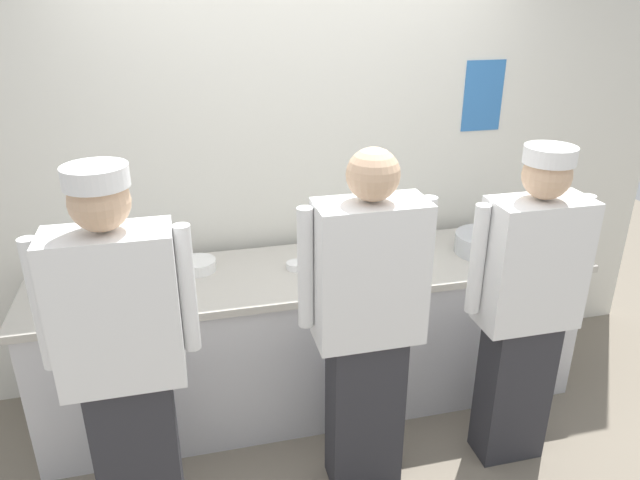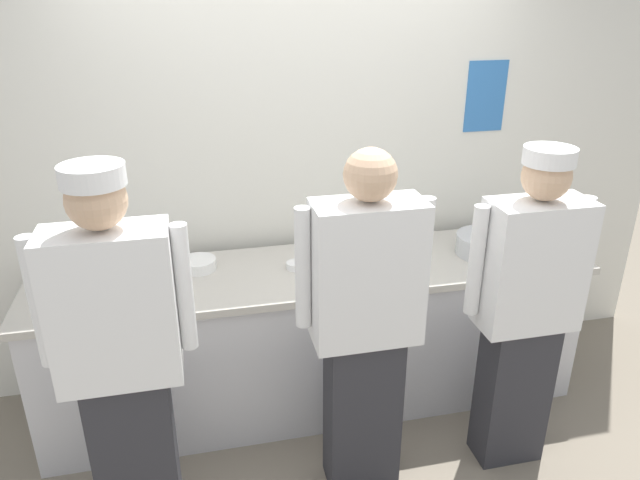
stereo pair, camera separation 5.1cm
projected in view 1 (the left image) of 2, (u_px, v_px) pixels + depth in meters
ground_plane at (331, 439)px, 3.30m from camera, size 9.00×9.00×0.00m
wall_back at (296, 141)px, 3.47m from camera, size 4.83×0.11×2.96m
prep_counter at (316, 336)px, 3.45m from camera, size 3.08×0.70×0.88m
chef_near_left at (124, 357)px, 2.41m from camera, size 0.62×0.24×1.74m
chef_center at (368, 322)px, 2.70m from camera, size 0.63×0.24×1.72m
chef_far_right at (526, 305)px, 2.87m from camera, size 0.61×0.24×1.68m
plate_stack_front at (198, 265)px, 3.24m from camera, size 0.20×0.20×0.06m
mixing_bowl_steel at (484, 243)px, 3.45m from camera, size 0.34×0.34×0.11m
sheet_tray at (105, 290)px, 3.02m from camera, size 0.43×0.32×0.02m
squeeze_bottle_primary at (387, 241)px, 3.38m from camera, size 0.06×0.06×0.20m
ramekin_yellow_sauce at (173, 278)px, 3.10m from camera, size 0.08×0.08×0.05m
ramekin_orange_sauce at (295, 265)px, 3.26m from camera, size 0.10×0.10×0.04m
ramekin_red_sauce at (324, 269)px, 3.21m from camera, size 0.08×0.08×0.04m
deli_cup at (346, 269)px, 3.14m from camera, size 0.09×0.09×0.11m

